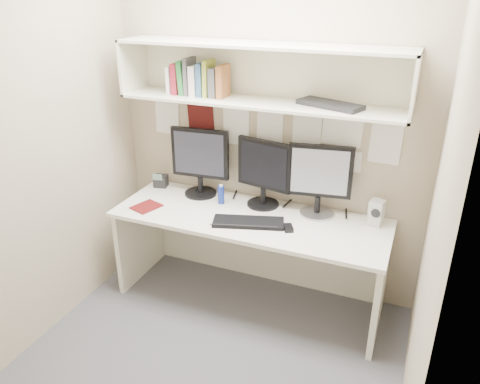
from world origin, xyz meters
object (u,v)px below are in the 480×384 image
at_px(desk, 249,259).
at_px(monitor_left, 200,160).
at_px(keyboard, 248,222).
at_px(monitor_center, 264,171).
at_px(maroon_notebook, 146,207).
at_px(speaker, 376,213).
at_px(desk_phone, 161,181).
at_px(monitor_right, 320,178).

xyz_separation_m(desk, monitor_left, (-0.50, 0.22, 0.65)).
distance_m(monitor_left, keyboard, 0.69).
bearing_deg(desk, monitor_left, 156.52).
height_order(monitor_center, maroon_notebook, monitor_center).
xyz_separation_m(speaker, desk_phone, (-1.74, 0.02, -0.04)).
relative_size(monitor_left, maroon_notebook, 2.69).
bearing_deg(speaker, maroon_notebook, -155.63).
bearing_deg(speaker, monitor_left, -168.86).
relative_size(monitor_left, speaker, 2.90).
distance_m(monitor_right, keyboard, 0.60).
height_order(monitor_left, monitor_center, monitor_left).
bearing_deg(keyboard, maroon_notebook, 166.33).
bearing_deg(monitor_right, maroon_notebook, -171.84).
relative_size(desk, maroon_notebook, 9.96).
xyz_separation_m(maroon_notebook, desk_phone, (-0.11, 0.39, 0.05)).
height_order(monitor_right, keyboard, monitor_right).
bearing_deg(desk_phone, keyboard, -32.17).
distance_m(speaker, desk_phone, 1.74).
xyz_separation_m(monitor_center, speaker, (0.83, -0.01, -0.18)).
bearing_deg(monitor_center, desk, -85.24).
bearing_deg(desk, desk_phone, 165.66).
bearing_deg(monitor_center, speaker, 10.47).
height_order(speaker, maroon_notebook, speaker).
height_order(keyboard, desk_phone, desk_phone).
xyz_separation_m(monitor_left, speaker, (1.36, -0.01, -0.19)).
relative_size(monitor_center, desk_phone, 3.99).
height_order(monitor_left, speaker, monitor_left).
bearing_deg(desk, maroon_notebook, -168.18).
bearing_deg(speaker, keyboard, -146.92).
bearing_deg(maroon_notebook, speaker, 31.26).
distance_m(speaker, maroon_notebook, 1.68).
bearing_deg(speaker, monitor_right, -170.03).
bearing_deg(maroon_notebook, monitor_right, 35.91).
bearing_deg(keyboard, monitor_center, 74.60).
xyz_separation_m(monitor_left, maroon_notebook, (-0.27, -0.38, -0.28)).
xyz_separation_m(monitor_center, keyboard, (0.01, -0.34, -0.26)).
bearing_deg(desk_phone, maroon_notebook, -86.43).
distance_m(desk, desk_phone, 1.00).
bearing_deg(maroon_notebook, monitor_left, 73.10).
bearing_deg(monitor_right, desk, -162.94).
relative_size(keyboard, maroon_notebook, 2.47).
bearing_deg(keyboard, monitor_left, 131.14).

